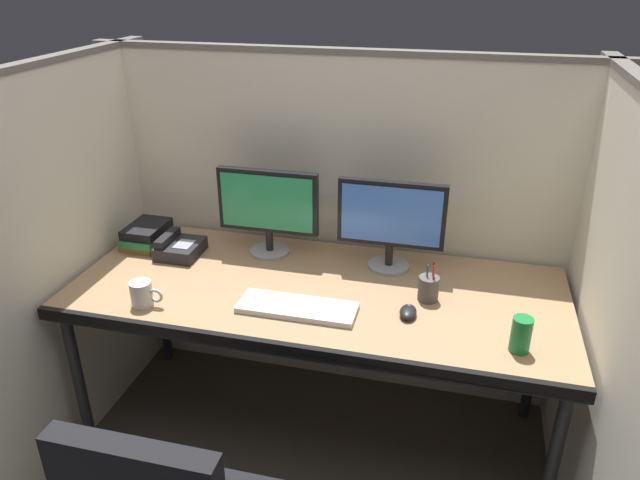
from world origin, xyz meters
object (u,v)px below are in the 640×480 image
Objects in this scene: coffee_mug at (142,294)px; book_stack at (146,235)px; monitor_right at (391,219)px; soda_can at (521,335)px; desk at (316,300)px; keyboard_main at (297,308)px; desk_phone at (179,248)px; pen_cup at (429,288)px; monitor_left at (268,207)px; computer_mouse at (408,312)px.

book_stack is at bearing 117.38° from coffee_mug.
monitor_right is 0.69m from soda_can.
book_stack is (-1.56, 0.42, -0.01)m from soda_can.
monitor_right is 0.99m from coffee_mug.
desk is 0.44m from monitor_right.
monitor_right is (0.25, 0.24, 0.27)m from desk.
book_stack is (-0.80, 0.36, 0.04)m from keyboard_main.
book_stack reaches higher than desk_phone.
coffee_mug is 0.41m from desk_phone.
pen_cup is (0.42, 0.02, 0.10)m from desk.
book_stack is at bearing 172.15° from pen_cup.
pen_cup reaches higher than desk_phone.
book_stack is at bearing 166.62° from desk.
monitor_left reaches higher than desk.
pen_cup is 0.68× the size of book_stack.
monitor_right is 3.41× the size of coffee_mug.
monitor_left is at bearing 5.67° from book_stack.
coffee_mug is at bearing -163.90° from pen_cup.
pen_cup reaches higher than coffee_mug.
monitor_left is at bearing 161.90° from pen_cup.
monitor_right is 2.26× the size of desk_phone.
coffee_mug is 0.66× the size of desk_phone.
soda_can is at bearing -38.38° from pen_cup.
desk_phone reaches higher than computer_mouse.
monitor_right is 0.33m from pen_cup.
desk_phone is at bearing -16.67° from book_stack.
keyboard_main is 0.57m from coffee_mug.
computer_mouse reaches higher than keyboard_main.
keyboard_main is at bearing -99.49° from desk.
monitor_left is at bearing 58.78° from coffee_mug.
coffee_mug is at bearing -178.12° from soda_can.
monitor_left is at bearing 137.19° from desk.
monitor_left reaches higher than coffee_mug.
soda_can reaches higher than desk.
pen_cup is 1.26m from book_stack.
keyboard_main is at bearing -157.21° from pen_cup.
monitor_right is at bearing 136.45° from soda_can.
book_stack is (-1.19, 0.30, 0.03)m from computer_mouse.
computer_mouse is at bearing -13.85° from desk_phone.
monitor_right is 3.52× the size of soda_can.
monitor_right reaches higher than keyboard_main.
computer_mouse is at bearing 8.50° from keyboard_main.
desk is at bearing 24.52° from coffee_mug.
soda_can is at bearing -17.45° from computer_mouse.
desk_phone is at bearing 153.46° from keyboard_main.
desk_phone is 1.07m from pen_cup.
keyboard_main is at bearing -59.69° from monitor_left.
desk_phone is (-0.89, -0.10, -0.18)m from monitor_right.
soda_can is 0.40m from pen_cup.
monitor_left is 2.26× the size of desk_phone.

